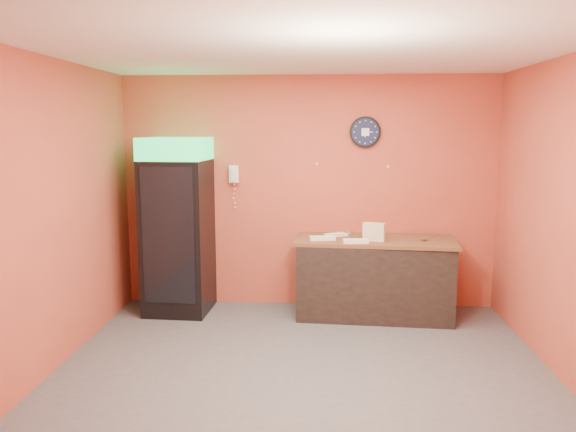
{
  "coord_description": "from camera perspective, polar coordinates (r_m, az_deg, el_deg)",
  "views": [
    {
      "loc": [
        0.15,
        -4.78,
        2.17
      ],
      "look_at": [
        -0.17,
        0.6,
        1.33
      ],
      "focal_mm": 35.0,
      "sensor_mm": 36.0,
      "label": 1
    }
  ],
  "objects": [
    {
      "name": "floor",
      "position": [
        5.25,
        1.49,
        -15.54
      ],
      "size": [
        4.5,
        4.5,
        0.0
      ],
      "primitive_type": "plane",
      "color": "#47474C",
      "rests_on": "ground"
    },
    {
      "name": "back_wall",
      "position": [
        6.82,
        2.09,
        2.4
      ],
      "size": [
        4.5,
        0.02,
        2.8
      ],
      "primitive_type": "cube",
      "color": "#C94F38",
      "rests_on": "floor"
    },
    {
      "name": "left_wall",
      "position": [
        5.4,
        -23.06,
        -0.03
      ],
      "size": [
        0.02,
        4.0,
        2.8
      ],
      "primitive_type": "cube",
      "color": "#C94F38",
      "rests_on": "floor"
    },
    {
      "name": "right_wall",
      "position": [
        5.27,
        26.79,
        -0.47
      ],
      "size": [
        0.02,
        4.0,
        2.8
      ],
      "primitive_type": "cube",
      "color": "#C94F38",
      "rests_on": "floor"
    },
    {
      "name": "ceiling",
      "position": [
        4.82,
        1.63,
        16.39
      ],
      "size": [
        4.5,
        4.0,
        0.02
      ],
      "primitive_type": "cube",
      "color": "white",
      "rests_on": "back_wall"
    },
    {
      "name": "beverage_cooler",
      "position": [
        6.7,
        -11.19,
        -1.26
      ],
      "size": [
        0.76,
        0.77,
        2.07
      ],
      "rotation": [
        0.0,
        0.0,
        -0.05
      ],
      "color": "black",
      "rests_on": "floor"
    },
    {
      "name": "prep_counter",
      "position": [
        6.65,
        8.75,
        -6.33
      ],
      "size": [
        1.8,
        0.89,
        0.87
      ],
      "primitive_type": "cube",
      "rotation": [
        0.0,
        0.0,
        -0.07
      ],
      "color": "black",
      "rests_on": "floor"
    },
    {
      "name": "wall_clock",
      "position": [
        6.77,
        7.85,
        8.45
      ],
      "size": [
        0.37,
        0.06,
        0.37
      ],
      "color": "black",
      "rests_on": "back_wall"
    },
    {
      "name": "wall_phone",
      "position": [
        6.83,
        -5.51,
        4.26
      ],
      "size": [
        0.11,
        0.1,
        0.21
      ],
      "color": "white",
      "rests_on": "back_wall"
    },
    {
      "name": "butcher_paper",
      "position": [
        6.54,
        8.84,
        -2.46
      ],
      "size": [
        1.89,
        0.94,
        0.04
      ],
      "primitive_type": "cube",
      "rotation": [
        0.0,
        0.0,
        -0.09
      ],
      "color": "brown",
      "rests_on": "prep_counter"
    },
    {
      "name": "sub_roll_stack",
      "position": [
        6.39,
        8.73,
        -1.61
      ],
      "size": [
        0.26,
        0.16,
        0.21
      ],
      "rotation": [
        0.0,
        0.0,
        -0.34
      ],
      "color": "beige",
      "rests_on": "butcher_paper"
    },
    {
      "name": "wrapped_sandwich_left",
      "position": [
        6.4,
        3.51,
        -2.26
      ],
      "size": [
        0.3,
        0.16,
        0.04
      ],
      "primitive_type": "cube",
      "rotation": [
        0.0,
        0.0,
        0.17
      ],
      "color": "white",
      "rests_on": "butcher_paper"
    },
    {
      "name": "wrapped_sandwich_mid",
      "position": [
        6.27,
        6.91,
        -2.55
      ],
      "size": [
        0.29,
        0.13,
        0.04
      ],
      "primitive_type": "cube",
      "rotation": [
        0.0,
        0.0,
        0.06
      ],
      "color": "white",
      "rests_on": "butcher_paper"
    },
    {
      "name": "wrapped_sandwich_right",
      "position": [
        6.62,
        4.81,
        -1.92
      ],
      "size": [
        0.27,
        0.22,
        0.04
      ],
      "primitive_type": "cube",
      "rotation": [
        0.0,
        0.0,
        0.55
      ],
      "color": "white",
      "rests_on": "butcher_paper"
    },
    {
      "name": "kitchen_tool",
      "position": [
        6.65,
        6.29,
        -1.77
      ],
      "size": [
        0.06,
        0.06,
        0.06
      ],
      "primitive_type": "cylinder",
      "color": "silver",
      "rests_on": "butcher_paper"
    }
  ]
}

